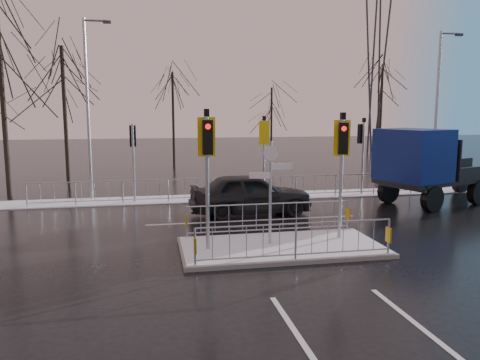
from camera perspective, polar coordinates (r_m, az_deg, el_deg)
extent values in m
plane|color=black|center=(14.15, 5.05, -8.42)|extent=(120.00, 120.00, 0.00)
cube|color=white|center=(22.31, -1.04, -2.12)|extent=(30.00, 2.00, 0.04)
cube|color=silver|center=(8.93, 7.49, -18.88)|extent=(0.12, 4.00, 0.01)
cube|color=silver|center=(9.89, 21.39, -16.58)|extent=(0.12, 4.00, 0.01)
cube|color=silver|center=(17.71, 1.65, -4.94)|extent=(8.00, 0.15, 0.01)
cube|color=slate|center=(14.13, 5.05, -8.19)|extent=(6.00, 3.00, 0.12)
cube|color=white|center=(14.11, 5.05, -7.90)|extent=(5.85, 2.85, 0.03)
cube|color=gold|center=(12.17, -5.51, -7.94)|extent=(0.05, 0.28, 0.42)
cube|color=gold|center=(13.74, 17.67, -6.40)|extent=(0.05, 0.28, 0.42)
cube|color=gold|center=(14.83, -6.54, -4.98)|extent=(0.05, 0.28, 0.42)
cube|color=gold|center=(16.15, 12.99, -4.04)|extent=(0.05, 0.28, 0.42)
cylinder|color=#9399A1|center=(13.27, -4.01, -0.58)|extent=(0.11, 0.11, 3.80)
cube|color=black|center=(12.95, -3.98, 5.21)|extent=(0.28, 0.22, 0.95)
cylinder|color=red|center=(12.83, -3.93, 6.52)|extent=(0.16, 0.04, 0.16)
cube|color=yellow|center=(13.20, -4.11, 5.26)|extent=(0.50, 0.03, 1.10)
cube|color=black|center=(13.11, -4.10, 8.17)|extent=(0.14, 0.14, 0.22)
cylinder|color=#9399A1|center=(14.75, 12.20, -0.04)|extent=(0.11, 0.11, 3.70)
cube|color=black|center=(14.45, 12.46, 4.96)|extent=(0.33, 0.28, 0.95)
cylinder|color=red|center=(14.33, 12.56, 6.13)|extent=(0.16, 0.08, 0.16)
cube|color=yellow|center=(14.70, 12.32, 5.02)|extent=(0.49, 0.16, 1.10)
cube|color=black|center=(14.60, 12.44, 7.63)|extent=(0.14, 0.14, 0.22)
cylinder|color=#9399A1|center=(13.87, 3.72, -1.65)|extent=(0.09, 0.09, 3.10)
cube|color=silver|center=(13.85, 5.15, 1.66)|extent=(0.70, 0.14, 0.18)
cube|color=silver|center=(13.71, 2.44, 0.56)|extent=(0.62, 0.15, 0.18)
cylinder|color=silver|center=(13.69, 3.80, 3.28)|extent=(0.44, 0.03, 0.44)
cylinder|color=#9399A1|center=(21.45, -12.85, 2.03)|extent=(0.11, 0.11, 3.50)
cube|color=black|center=(21.53, -12.94, 5.26)|extent=(0.28, 0.22, 0.95)
cylinder|color=red|center=(21.63, -12.96, 6.06)|extent=(0.16, 0.04, 0.16)
cylinder|color=#9399A1|center=(22.07, 2.92, 2.53)|extent=(0.11, 0.11, 3.60)
cube|color=black|center=(22.15, 2.83, 5.80)|extent=(0.28, 0.22, 0.95)
cylinder|color=red|center=(22.25, 2.77, 6.58)|extent=(0.16, 0.04, 0.16)
cube|color=yellow|center=(21.91, 2.99, 5.77)|extent=(0.50, 0.03, 1.10)
cube|color=black|center=(21.96, 2.96, 7.52)|extent=(0.14, 0.14, 0.22)
cylinder|color=#9399A1|center=(23.77, 14.71, 2.57)|extent=(0.11, 0.11, 3.50)
cube|color=black|center=(23.82, 14.54, 5.48)|extent=(0.33, 0.28, 0.95)
cylinder|color=red|center=(23.89, 14.40, 6.21)|extent=(0.16, 0.08, 0.16)
cube|color=black|center=(23.66, 14.88, 7.07)|extent=(0.14, 0.14, 0.22)
imported|color=black|center=(18.65, 1.28, -1.68)|extent=(4.91, 2.09, 1.65)
cylinder|color=black|center=(20.63, 22.38, -2.13)|extent=(1.14, 0.68, 1.09)
cylinder|color=black|center=(22.06, 17.64, -1.25)|extent=(1.14, 0.68, 1.09)
cylinder|color=black|center=(23.12, 26.96, -1.34)|extent=(1.14, 0.68, 1.09)
cylinder|color=black|center=(24.40, 22.44, -0.60)|extent=(1.14, 0.68, 1.09)
cylinder|color=black|center=(26.17, 25.32, -0.20)|extent=(1.14, 0.68, 1.09)
cube|color=black|center=(23.32, 24.10, 0.22)|extent=(7.63, 4.78, 0.17)
cube|color=navy|center=(21.19, 20.35, 2.89)|extent=(2.94, 3.20, 2.18)
cube|color=black|center=(21.99, 22.15, 4.12)|extent=(0.77, 2.07, 1.20)
cube|color=#2D3033|center=(20.83, 19.04, -0.49)|extent=(0.97, 2.41, 0.38)
cube|color=black|center=(24.28, 25.77, 0.77)|extent=(5.40, 4.08, 0.13)
cube|color=black|center=(22.28, 22.55, 2.62)|extent=(0.96, 2.50, 1.64)
cylinder|color=black|center=(24.94, -26.91, 8.14)|extent=(0.24, 0.24, 8.74)
cylinder|color=black|center=(25.86, -20.53, 6.96)|extent=(0.20, 0.20, 7.36)
cylinder|color=black|center=(35.06, -8.13, 7.26)|extent=(0.19, 0.19, 6.90)
cylinder|color=black|center=(38.30, 3.85, 6.72)|extent=(0.16, 0.16, 5.98)
cylinder|color=black|center=(38.38, 16.76, 7.42)|extent=(0.20, 0.20, 7.36)
cylinder|color=#9399A1|center=(25.82, 22.80, 7.55)|extent=(0.14, 0.14, 8.00)
cylinder|color=#9399A1|center=(26.38, 24.24, 15.98)|extent=(1.00, 0.10, 0.10)
cube|color=#2D3033|center=(26.65, 25.15, 15.73)|extent=(0.35, 0.18, 0.12)
cylinder|color=#9399A1|center=(22.68, -18.05, 8.01)|extent=(0.14, 0.14, 8.20)
cylinder|color=#9399A1|center=(22.98, -17.23, 18.08)|extent=(1.00, 0.10, 0.10)
cube|color=#2D3033|center=(22.92, -15.92, 18.03)|extent=(0.35, 0.18, 0.12)
cylinder|color=#2D3033|center=(49.37, 16.64, 14.92)|extent=(1.18, 1.18, 19.97)
cylinder|color=#2D3033|center=(48.84, 15.35, 15.04)|extent=(1.18, 1.18, 19.97)
cylinder|color=#2D3033|center=(48.32, 17.32, 15.04)|extent=(1.18, 1.18, 19.97)
cylinder|color=#2D3033|center=(47.77, 16.01, 15.17)|extent=(1.18, 1.18, 19.97)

